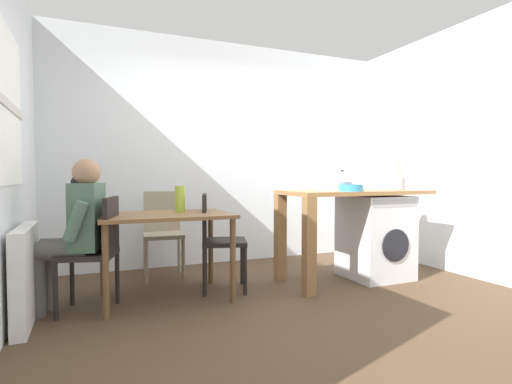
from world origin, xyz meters
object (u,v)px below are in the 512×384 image
object	(u,v)px
seated_person	(76,227)
chair_opposite	(216,236)
mixing_bowl	(351,187)
vase	(180,199)
chair_person_seat	(98,247)
utensil_crock	(400,183)
bottle_tall_green	(342,181)
washing_machine	(375,237)
dining_table	(165,225)
chair_spare_by_wall	(163,229)

from	to	relation	value
seated_person	chair_opposite	bearing A→B (deg)	-67.14
seated_person	mixing_bowl	world-z (taller)	seated_person
seated_person	vase	distance (m)	0.89
chair_opposite	mixing_bowl	distance (m)	1.35
mixing_bowl	chair_person_seat	bearing A→B (deg)	174.86
mixing_bowl	utensil_crock	xyz separation A→B (m)	(0.83, 0.25, 0.03)
seated_person	bottle_tall_green	size ratio (longest dim) A/B	5.78
bottle_tall_green	mixing_bowl	distance (m)	0.31
mixing_bowl	vase	bearing A→B (deg)	164.69
washing_machine	utensil_crock	bearing A→B (deg)	8.10
dining_table	seated_person	world-z (taller)	seated_person
chair_spare_by_wall	washing_machine	bearing A→B (deg)	161.63
mixing_bowl	seated_person	bearing A→B (deg)	174.15
bottle_tall_green	dining_table	bearing A→B (deg)	178.80
dining_table	chair_opposite	world-z (taller)	chair_opposite
chair_spare_by_wall	bottle_tall_green	distance (m)	1.94
utensil_crock	mixing_bowl	bearing A→B (deg)	-163.20
dining_table	chair_spare_by_wall	size ratio (longest dim) A/B	1.22
chair_opposite	chair_spare_by_wall	world-z (taller)	same
chair_spare_by_wall	utensil_crock	world-z (taller)	utensil_crock
dining_table	bottle_tall_green	distance (m)	1.83
washing_machine	seated_person	bearing A→B (deg)	179.04
chair_opposite	seated_person	bearing A→B (deg)	-66.33
chair_person_seat	utensil_crock	world-z (taller)	utensil_crock
seated_person	utensil_crock	xyz separation A→B (m)	(3.22, 0.00, 0.32)
vase	utensil_crock	bearing A→B (deg)	-4.15
chair_spare_by_wall	mixing_bowl	distance (m)	1.98
dining_table	vase	xyz separation A→B (m)	(0.15, 0.10, 0.21)
chair_opposite	washing_machine	bearing A→B (deg)	99.89
utensil_crock	chair_spare_by_wall	bearing A→B (deg)	160.67
dining_table	seated_person	xyz separation A→B (m)	(-0.70, -0.08, 0.03)
chair_opposite	vase	world-z (taller)	vase
seated_person	mixing_bowl	size ratio (longest dim) A/B	5.08
chair_person_seat	washing_machine	size ratio (longest dim) A/B	1.05
chair_spare_by_wall	mixing_bowl	size ratio (longest dim) A/B	3.81
seated_person	dining_table	bearing A→B (deg)	-68.06
chair_person_seat	chair_spare_by_wall	world-z (taller)	same
dining_table	mixing_bowl	distance (m)	1.75
chair_opposite	chair_spare_by_wall	distance (m)	0.80
vase	washing_machine	bearing A→B (deg)	-6.39
bottle_tall_green	seated_person	bearing A→B (deg)	-179.11
dining_table	washing_machine	size ratio (longest dim) A/B	1.28
vase	dining_table	bearing A→B (deg)	-146.31
chair_spare_by_wall	bottle_tall_green	world-z (taller)	bottle_tall_green
chair_spare_by_wall	utensil_crock	bearing A→B (deg)	166.03
dining_table	mixing_bowl	xyz separation A→B (m)	(1.69, -0.32, 0.31)
mixing_bowl	bottle_tall_green	bearing A→B (deg)	70.17
seated_person	mixing_bowl	bearing A→B (deg)	-80.12
dining_table	washing_machine	bearing A→B (deg)	-3.30
dining_table	bottle_tall_green	xyz separation A→B (m)	(1.79, -0.04, 0.37)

